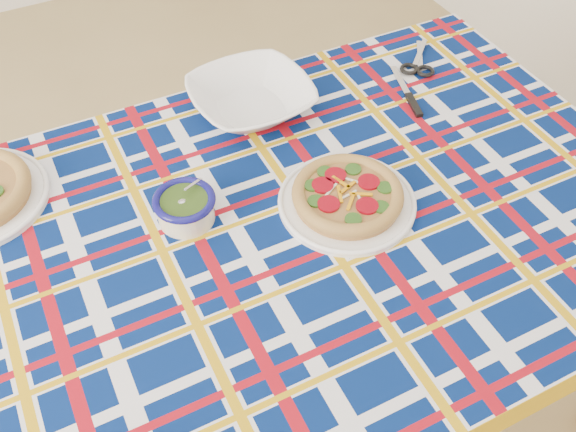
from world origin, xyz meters
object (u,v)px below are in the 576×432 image
dining_table (277,253)px  pesto_bowl (185,206)px  serving_bowl (251,98)px  main_focaccia_plate (348,195)px

dining_table → pesto_bowl: 0.19m
pesto_bowl → serving_bowl: 0.33m
dining_table → main_focaccia_plate: 0.17m
dining_table → main_focaccia_plate: bearing=-1.6°
main_focaccia_plate → serving_bowl: bearing=96.4°
main_focaccia_plate → pesto_bowl: (-0.27, 0.10, 0.01)m
pesto_bowl → main_focaccia_plate: bearing=-20.5°
dining_table → main_focaccia_plate: main_focaccia_plate is taller
dining_table → pesto_bowl: bearing=144.9°
main_focaccia_plate → serving_bowl: (-0.04, 0.33, 0.01)m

